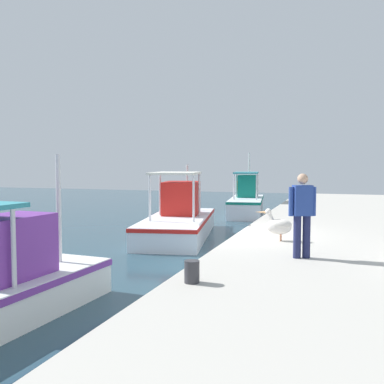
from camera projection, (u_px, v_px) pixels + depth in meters
The scene contains 6 objects.
fishing_boat_second at pixel (179, 219), 16.51m from camera, with size 6.75×3.44×2.76m.
fishing_boat_third at pixel (247, 202), 23.57m from camera, with size 5.60×2.44×3.42m.
pelican at pixel (279, 225), 11.05m from camera, with size 0.38×0.95×0.82m.
fisherman_standing at pixel (302, 212), 8.98m from camera, with size 0.38×0.54×1.76m.
mooring_bollard_nearest at pixel (192, 272), 7.13m from camera, with size 0.25×0.25×0.37m, color #333338.
mooring_bollard_second at pixel (299, 194), 25.72m from camera, with size 0.22×0.22×0.39m, color #333338.
Camera 1 is at (-12.12, -2.72, 2.75)m, focal length 40.55 mm.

